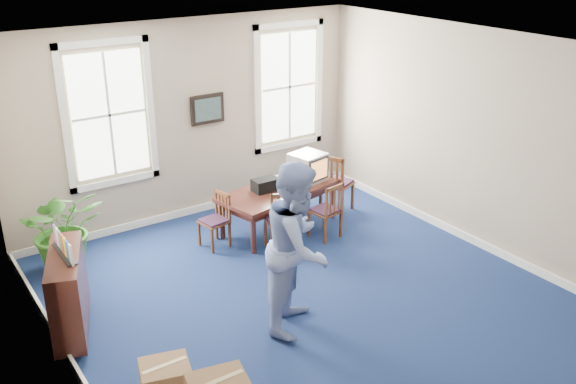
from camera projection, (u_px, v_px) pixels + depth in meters
floor at (307, 297)px, 8.34m from camera, size 6.50×6.50×0.00m
ceiling at (311, 49)px, 7.11m from camera, size 6.50×6.50×0.00m
wall_back at (190, 120)px, 10.21m from camera, size 6.50×0.00×6.50m
wall_front at (542, 304)px, 5.24m from camera, size 6.50×0.00×6.50m
wall_left at (57, 247)px, 6.17m from camera, size 0.00×6.50×6.50m
wall_right at (477, 140)px, 9.28m from camera, size 0.00×6.50×6.50m
baseboard_back at (196, 209)px, 10.78m from camera, size 6.00×0.04×0.12m
baseboard_left at (80, 376)px, 6.78m from camera, size 0.04×6.50×0.12m
baseboard_right at (464, 236)px, 9.86m from camera, size 0.04×6.50×0.12m
window_left at (109, 115)px, 9.41m from camera, size 1.40×0.12×2.20m
window_right at (289, 87)px, 11.07m from camera, size 1.40×0.12×2.20m
wall_picture at (207, 109)px, 10.27m from camera, size 0.58×0.06×0.48m
conference_table at (279, 208)px, 10.15m from camera, size 2.11×1.28×0.67m
crt_tv at (308, 167)px, 10.27m from camera, size 0.60×0.63×0.45m
game_console at (322, 176)px, 10.45m from camera, size 0.19×0.21×0.05m
equipment_bag at (265, 185)px, 9.90m from camera, size 0.40×0.26×0.20m
chair_near_left at (281, 219)px, 9.36m from camera, size 0.57×0.57×1.00m
chair_near_right at (325, 210)px, 9.80m from camera, size 0.46×0.46×0.90m
chair_end_left at (214, 221)px, 9.51m from camera, size 0.43×0.43×0.83m
chair_end_right at (337, 182)px, 10.68m from camera, size 0.61×0.61×1.03m
man at (298, 246)px, 7.42m from camera, size 1.27×1.25×2.06m
credenza at (69, 297)px, 7.44m from camera, size 0.74×1.27×0.96m
brochure_rack at (64, 249)px, 7.21m from camera, size 0.21×0.62×0.27m
potted_plant at (64, 228)px, 8.83m from camera, size 1.24×1.13×1.22m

